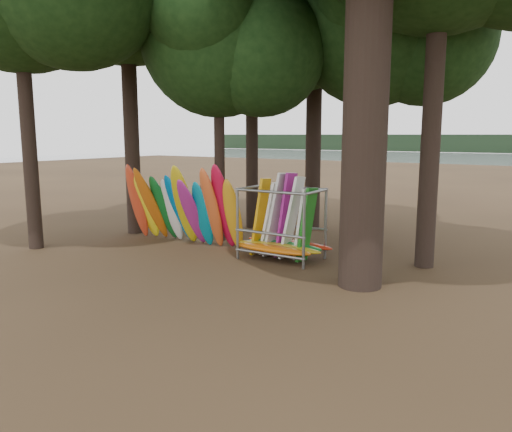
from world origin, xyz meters
The scene contains 7 objects.
ground centered at (0.00, 0.00, 0.00)m, with size 120.00×120.00×0.00m, color #47331E.
lake centered at (0.00, 60.00, 0.00)m, with size 160.00×160.00×0.00m, color gray.
oak_1 centered at (-2.58, 6.09, 9.07)m, with size 7.87×7.87×12.52m.
oak_3 centered at (2.48, 6.54, 7.95)m, with size 6.90×6.90×10.97m.
oak_5 centered at (-2.10, 3.16, 7.31)m, with size 6.34×6.34×10.08m.
kayak_row centered at (-2.90, 1.91, 1.34)m, with size 5.06×1.87×3.11m.
storage_rack centered at (1.26, 1.97, 1.06)m, with size 3.17×1.58×2.79m.
Camera 1 is at (9.10, -11.69, 3.97)m, focal length 35.00 mm.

